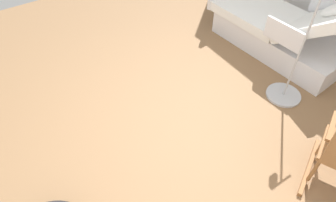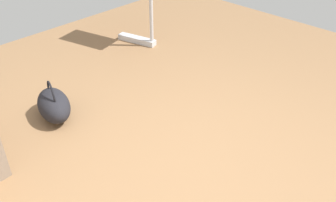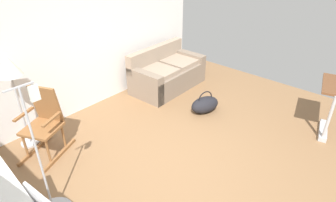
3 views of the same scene
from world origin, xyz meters
name	(u,v)px [view 1 (image 1 of 3)]	position (x,y,z in m)	size (l,w,h in m)	color
ground_plane	(159,116)	(0.00, 0.00, 0.00)	(7.35, 7.35, 0.00)	olive
hospital_bed	(281,31)	(-2.23, -0.17, 0.32)	(1.14, 2.13, 1.16)	silver
iv_pole	(288,82)	(-1.53, 0.59, 0.25)	(0.44, 0.44, 1.69)	#B2B5BA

